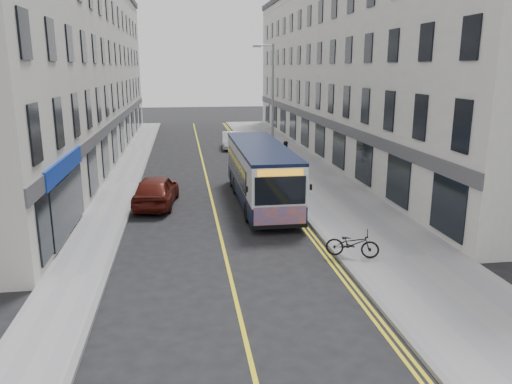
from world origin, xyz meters
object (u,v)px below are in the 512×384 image
object	(u,v)px
bicycle	(352,244)
streetlamp	(271,104)
pedestrian_near	(280,157)
car_maroon	(156,190)
pedestrian_far	(286,153)
city_bus	(261,172)
car_white	(231,140)

from	to	relation	value
bicycle	streetlamp	bearing A→B (deg)	22.26
pedestrian_near	car_maroon	size ratio (longest dim) A/B	0.40
pedestrian_far	car_maroon	bearing A→B (deg)	-165.22
pedestrian_near	pedestrian_far	distance (m)	2.23
pedestrian_far	car_maroon	distance (m)	12.34
city_bus	streetlamp	bearing A→B (deg)	75.71
streetlamp	car_white	distance (m)	11.25
pedestrian_near	car_maroon	world-z (taller)	pedestrian_near
bicycle	car_maroon	bearing A→B (deg)	62.28
bicycle	car_maroon	xyz separation A→B (m)	(-7.15, 8.26, 0.17)
bicycle	pedestrian_near	size ratio (longest dim) A/B	1.02
pedestrian_near	pedestrian_far	bearing A→B (deg)	67.89
city_bus	pedestrian_far	distance (m)	9.89
streetlamp	pedestrian_far	size ratio (longest dim) A/B	4.98
pedestrian_far	car_white	xyz separation A→B (m)	(-2.98, 8.21, -0.24)
city_bus	pedestrian_near	distance (m)	7.66
city_bus	car_maroon	bearing A→B (deg)	177.12
streetlamp	car_white	bearing A→B (deg)	98.24
streetlamp	city_bus	world-z (taller)	streetlamp
pedestrian_far	car_maroon	xyz separation A→B (m)	(-8.38, -9.05, -0.14)
streetlamp	car_white	xyz separation A→B (m)	(-1.52, 10.51, -3.70)
city_bus	bicycle	bearing A→B (deg)	-75.85
car_white	car_maroon	world-z (taller)	car_maroon
streetlamp	pedestrian_far	distance (m)	4.40
pedestrian_near	car_maroon	distance (m)	10.29
pedestrian_far	bicycle	bearing A→B (deg)	-126.48
car_white	pedestrian_near	bearing A→B (deg)	-73.82
car_maroon	car_white	bearing A→B (deg)	-100.74
pedestrian_near	pedestrian_far	world-z (taller)	pedestrian_near
pedestrian_near	car_white	size ratio (longest dim) A/B	0.44
pedestrian_far	car_white	world-z (taller)	pedestrian_far
car_white	bicycle	bearing A→B (deg)	-81.68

